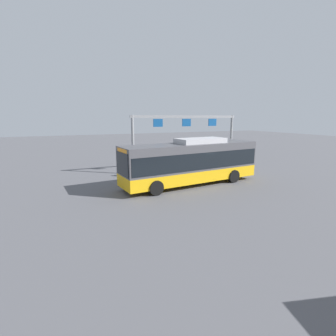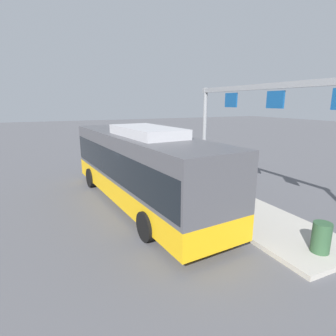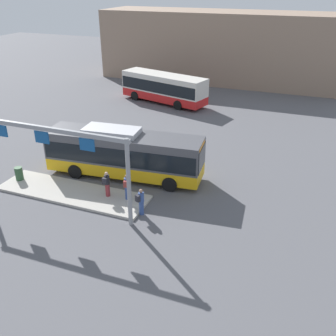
{
  "view_description": "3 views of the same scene",
  "coord_description": "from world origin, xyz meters",
  "px_view_note": "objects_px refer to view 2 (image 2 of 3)",
  "views": [
    {
      "loc": [
        9.34,
        16.39,
        5.01
      ],
      "look_at": [
        1.58,
        -0.73,
        1.25
      ],
      "focal_mm": 27.29,
      "sensor_mm": 36.0,
      "label": 1
    },
    {
      "loc": [
        -10.96,
        3.7,
        4.4
      ],
      "look_at": [
        0.96,
        -1.82,
        1.24
      ],
      "focal_mm": 29.31,
      "sensor_mm": 36.0,
      "label": 2
    },
    {
      "loc": [
        11.35,
        -21.1,
        12.5
      ],
      "look_at": [
        3.39,
        -0.45,
        1.43
      ],
      "focal_mm": 40.95,
      "sensor_mm": 36.0,
      "label": 3
    }
  ],
  "objects_px": {
    "person_waiting_near": "(187,162)",
    "trash_bin": "(321,237)",
    "bus_main": "(139,164)",
    "person_waiting_mid": "(197,172)",
    "person_boarding": "(182,166)"
  },
  "relations": [
    {
      "from": "person_waiting_near",
      "to": "person_waiting_mid",
      "type": "distance_m",
      "value": 2.88
    },
    {
      "from": "bus_main",
      "to": "trash_bin",
      "type": "distance_m",
      "value": 7.21
    },
    {
      "from": "person_waiting_mid",
      "to": "person_boarding",
      "type": "bearing_deg",
      "value": -83.01
    },
    {
      "from": "bus_main",
      "to": "person_waiting_mid",
      "type": "bearing_deg",
      "value": -88.48
    },
    {
      "from": "person_boarding",
      "to": "trash_bin",
      "type": "relative_size",
      "value": 1.86
    },
    {
      "from": "trash_bin",
      "to": "person_waiting_near",
      "type": "bearing_deg",
      "value": -4.33
    },
    {
      "from": "bus_main",
      "to": "trash_bin",
      "type": "xyz_separation_m",
      "value": [
        -6.29,
        -3.32,
        -1.2
      ]
    },
    {
      "from": "bus_main",
      "to": "person_waiting_near",
      "type": "distance_m",
      "value": 5.17
    },
    {
      "from": "person_waiting_near",
      "to": "person_waiting_mid",
      "type": "relative_size",
      "value": 1.0
    },
    {
      "from": "person_waiting_near",
      "to": "trash_bin",
      "type": "xyz_separation_m",
      "value": [
        -9.38,
        0.71,
        -0.28
      ]
    },
    {
      "from": "person_boarding",
      "to": "trash_bin",
      "type": "distance_m",
      "value": 8.0
    },
    {
      "from": "person_waiting_near",
      "to": "trash_bin",
      "type": "relative_size",
      "value": 1.86
    },
    {
      "from": "person_boarding",
      "to": "trash_bin",
      "type": "bearing_deg",
      "value": 78.39
    },
    {
      "from": "person_waiting_near",
      "to": "bus_main",
      "type": "bearing_deg",
      "value": 62.18
    },
    {
      "from": "person_boarding",
      "to": "person_waiting_mid",
      "type": "relative_size",
      "value": 1.0
    }
  ]
}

